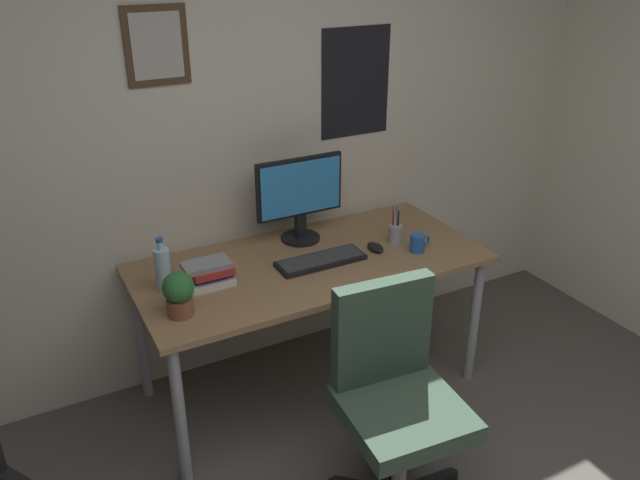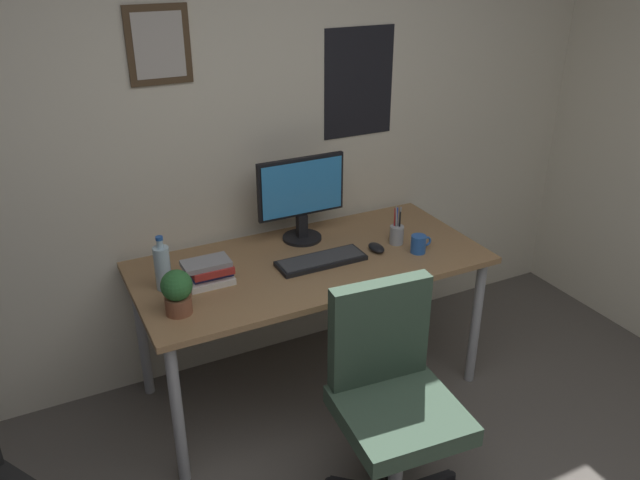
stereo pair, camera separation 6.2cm
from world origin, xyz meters
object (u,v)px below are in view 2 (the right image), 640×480
object	(u,v)px
keyboard	(321,260)
water_bottle	(163,267)
monitor	(301,195)
potted_plant	(177,291)
pen_cup	(397,234)
book_stack_left	(209,271)
coffee_mug_near	(419,244)
computer_mouse	(376,248)
office_chair	(391,389)

from	to	relation	value
keyboard	water_bottle	bearing A→B (deg)	172.75
monitor	water_bottle	size ratio (longest dim) A/B	1.82
potted_plant	pen_cup	xyz separation A→B (m)	(1.16, 0.16, -0.05)
book_stack_left	coffee_mug_near	bearing A→B (deg)	-9.80
potted_plant	keyboard	bearing A→B (deg)	10.61
computer_mouse	book_stack_left	xyz separation A→B (m)	(-0.83, 0.07, 0.03)
water_bottle	book_stack_left	bearing A→B (deg)	-9.09
pen_cup	book_stack_left	distance (m)	0.97
office_chair	water_bottle	world-z (taller)	water_bottle
book_stack_left	pen_cup	bearing A→B (deg)	-2.42
computer_mouse	potted_plant	bearing A→B (deg)	-173.01
monitor	pen_cup	world-z (taller)	monitor
computer_mouse	coffee_mug_near	xyz separation A→B (m)	(0.18, -0.10, 0.03)
water_bottle	book_stack_left	world-z (taller)	water_bottle
office_chair	potted_plant	world-z (taller)	office_chair
monitor	keyboard	world-z (taller)	monitor
monitor	coffee_mug_near	xyz separation A→B (m)	(0.45, -0.40, -0.19)
office_chair	keyboard	distance (m)	0.76
monitor	coffee_mug_near	bearing A→B (deg)	-41.44
potted_plant	water_bottle	bearing A→B (deg)	90.48
pen_cup	water_bottle	bearing A→B (deg)	176.45
water_bottle	coffee_mug_near	xyz separation A→B (m)	(1.21, -0.21, -0.06)
water_bottle	pen_cup	world-z (taller)	water_bottle
monitor	keyboard	bearing A→B (deg)	-96.31
keyboard	water_bottle	world-z (taller)	water_bottle
pen_cup	book_stack_left	xyz separation A→B (m)	(-0.97, 0.04, -0.00)
office_chair	computer_mouse	size ratio (longest dim) A/B	8.64
water_bottle	book_stack_left	distance (m)	0.20
monitor	keyboard	distance (m)	0.36
potted_plant	office_chair	bearing A→B (deg)	-40.72
potted_plant	pen_cup	size ratio (longest dim) A/B	0.98
computer_mouse	book_stack_left	distance (m)	0.84
water_bottle	potted_plant	world-z (taller)	water_bottle
keyboard	book_stack_left	size ratio (longest dim) A/B	2.00
pen_cup	book_stack_left	bearing A→B (deg)	177.58
monitor	potted_plant	distance (m)	0.87
computer_mouse	water_bottle	world-z (taller)	water_bottle
office_chair	pen_cup	size ratio (longest dim) A/B	4.75
water_bottle	book_stack_left	xyz separation A→B (m)	(0.20, -0.03, -0.05)
computer_mouse	water_bottle	xyz separation A→B (m)	(-1.03, 0.10, 0.09)
water_bottle	coffee_mug_near	distance (m)	1.23
water_bottle	keyboard	bearing A→B (deg)	-7.25
office_chair	computer_mouse	bearing A→B (deg)	63.76
potted_plant	book_stack_left	bearing A→B (deg)	45.51
pen_cup	book_stack_left	world-z (taller)	pen_cup
office_chair	computer_mouse	world-z (taller)	office_chair
potted_plant	pen_cup	distance (m)	1.17
keyboard	potted_plant	distance (m)	0.74
water_bottle	computer_mouse	bearing A→B (deg)	-5.70
monitor	office_chair	bearing A→B (deg)	-94.57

